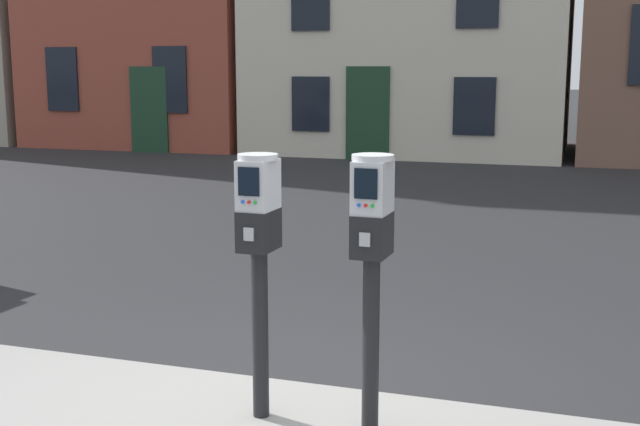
{
  "coord_description": "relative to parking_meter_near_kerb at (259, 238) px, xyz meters",
  "views": [
    {
      "loc": [
        1.44,
        -4.28,
        2.05
      ],
      "look_at": [
        0.12,
        -0.23,
        1.29
      ],
      "focal_mm": 45.51,
      "sensor_mm": 36.0,
      "label": 1
    }
  ],
  "objects": [
    {
      "name": "parking_meter_near_kerb",
      "position": [
        0.0,
        0.0,
        0.0
      ],
      "size": [
        0.22,
        0.26,
        1.47
      ],
      "rotation": [
        0.0,
        0.0,
        -1.61
      ],
      "color": "black",
      "rests_on": "sidewalk_slab"
    },
    {
      "name": "parking_meter_twin_adjacent",
      "position": [
        0.63,
        0.0,
        0.01
      ],
      "size": [
        0.22,
        0.26,
        1.49
      ],
      "rotation": [
        0.0,
        0.0,
        -1.61
      ],
      "color": "black",
      "rests_on": "sidewalk_slab"
    },
    {
      "name": "ground_plane",
      "position": [
        0.19,
        0.33,
        -1.15
      ],
      "size": [
        160.0,
        160.0,
        0.0
      ],
      "primitive_type": "plane",
      "color": "#28282B"
    }
  ]
}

